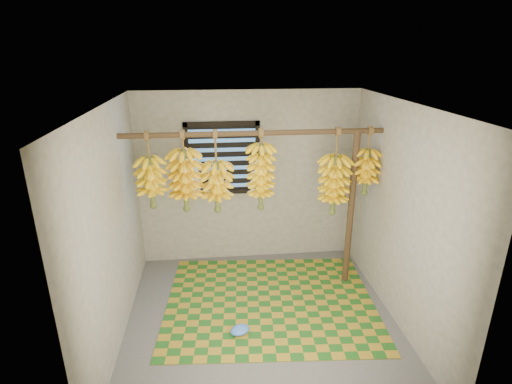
{
  "coord_description": "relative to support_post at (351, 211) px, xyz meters",
  "views": [
    {
      "loc": [
        -0.47,
        -3.71,
        2.92
      ],
      "look_at": [
        0.0,
        0.55,
        1.35
      ],
      "focal_mm": 28.0,
      "sensor_mm": 36.0,
      "label": 1
    }
  ],
  "objects": [
    {
      "name": "wall_left",
      "position": [
        -2.71,
        -0.7,
        0.2
      ],
      "size": [
        0.01,
        3.0,
        2.4
      ],
      "primitive_type": "cube",
      "color": "slate",
      "rests_on": "floor"
    },
    {
      "name": "banana_bunch_f",
      "position": [
        0.15,
        0.0,
        0.5
      ],
      "size": [
        0.31,
        0.31,
        0.83
      ],
      "color": "brown",
      "rests_on": "hanging_pole"
    },
    {
      "name": "window",
      "position": [
        -1.55,
        0.78,
        0.5
      ],
      "size": [
        1.0,
        0.04,
        1.0
      ],
      "color": "black",
      "rests_on": "wall_back"
    },
    {
      "name": "banana_bunch_a",
      "position": [
        -2.39,
        0.0,
        0.46
      ],
      "size": [
        0.34,
        0.34,
        0.89
      ],
      "color": "brown",
      "rests_on": "hanging_pole"
    },
    {
      "name": "banana_bunch_c",
      "position": [
        -1.64,
        0.0,
        0.38
      ],
      "size": [
        0.36,
        0.36,
        0.98
      ],
      "color": "brown",
      "rests_on": "hanging_pole"
    },
    {
      "name": "plastic_bag",
      "position": [
        -1.46,
        -0.9,
        -0.95
      ],
      "size": [
        0.26,
        0.23,
        0.09
      ],
      "primitive_type": "ellipsoid",
      "rotation": [
        0.0,
        0.0,
        0.4
      ],
      "color": "#4077F0",
      "rests_on": "woven_mat"
    },
    {
      "name": "support_post",
      "position": [
        0.0,
        0.0,
        0.0
      ],
      "size": [
        0.08,
        0.08,
        2.0
      ],
      "primitive_type": "cylinder",
      "color": "#49351F",
      "rests_on": "floor"
    },
    {
      "name": "banana_bunch_b",
      "position": [
        -2.0,
        0.0,
        0.47
      ],
      "size": [
        0.38,
        0.38,
        0.95
      ],
      "color": "brown",
      "rests_on": "hanging_pole"
    },
    {
      "name": "wall_right",
      "position": [
        0.3,
        -0.7,
        0.2
      ],
      "size": [
        0.01,
        3.0,
        2.4
      ],
      "primitive_type": "cube",
      "color": "slate",
      "rests_on": "floor"
    },
    {
      "name": "banana_bunch_d",
      "position": [
        -1.13,
        0.0,
        0.48
      ],
      "size": [
        0.33,
        0.33,
        0.97
      ],
      "color": "brown",
      "rests_on": "hanging_pole"
    },
    {
      "name": "wall_back",
      "position": [
        -1.2,
        0.8,
        0.2
      ],
      "size": [
        3.0,
        0.01,
        2.4
      ],
      "primitive_type": "cube",
      "color": "slate",
      "rests_on": "floor"
    },
    {
      "name": "hanging_pole",
      "position": [
        -1.2,
        0.0,
        1.0
      ],
      "size": [
        3.0,
        0.06,
        0.06
      ],
      "primitive_type": "cylinder",
      "rotation": [
        0.0,
        1.57,
        0.0
      ],
      "color": "#49351F",
      "rests_on": "wall_left"
    },
    {
      "name": "woven_mat",
      "position": [
        -1.05,
        -0.36,
        -0.99
      ],
      "size": [
        2.62,
        2.16,
        0.01
      ],
      "primitive_type": "cube",
      "rotation": [
        0.0,
        0.0,
        -0.07
      ],
      "color": "#1E591A",
      "rests_on": "floor"
    },
    {
      "name": "floor",
      "position": [
        -1.2,
        -0.7,
        -1.0
      ],
      "size": [
        3.0,
        3.0,
        0.01
      ],
      "primitive_type": "cube",
      "color": "#535353",
      "rests_on": "ground"
    },
    {
      "name": "banana_bunch_e",
      "position": [
        -0.24,
        0.0,
        0.34
      ],
      "size": [
        0.37,
        0.37,
        1.07
      ],
      "color": "brown",
      "rests_on": "hanging_pole"
    },
    {
      "name": "ceiling",
      "position": [
        -1.2,
        -0.7,
        1.4
      ],
      "size": [
        3.0,
        3.0,
        0.01
      ],
      "primitive_type": "cube",
      "color": "silver",
      "rests_on": "wall_back"
    }
  ]
}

